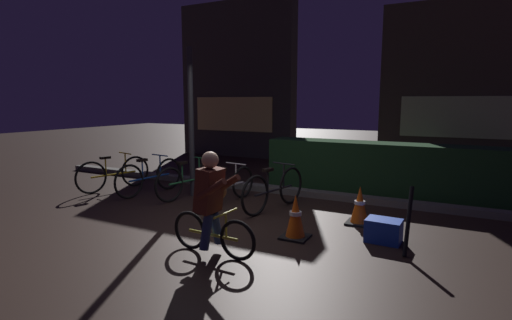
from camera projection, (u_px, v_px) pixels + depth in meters
The scene contains 16 objects.
ground_plane at pixel (226, 224), 5.87m from camera, with size 40.00×40.00×0.00m, color black.
sidewalk_curb at pixel (284, 190), 7.79m from camera, with size 12.00×0.24×0.12m, color #56544F.
hedge_row at pixel (386, 169), 7.70m from camera, with size 4.80×0.70×1.01m, color #19381C.
storefront_left at pixel (237, 81), 12.83m from camera, with size 4.02×0.54×4.98m.
storefront_right at pixel (460, 86), 10.51m from camera, with size 4.07×0.54×4.47m.
street_post at pixel (191, 123), 7.40m from camera, with size 0.10×0.10×2.81m, color #2D2D33.
parked_bike_leftmost at pixel (114, 174), 8.06m from camera, with size 0.52×1.59×0.75m.
parked_bike_left_mid at pixel (150, 177), 7.72m from camera, with size 0.46×1.62×0.75m.
parked_bike_center_left at pixel (189, 180), 7.44m from camera, with size 0.46×1.59×0.74m.
parked_bike_center_right at pixel (227, 185), 7.03m from camera, with size 0.46×1.50×0.70m.
parked_bike_right_mid at pixel (274, 189), 6.58m from camera, with size 0.48×1.64×0.77m.
traffic_cone_near at pixel (295, 217), 5.22m from camera, with size 0.36×0.36×0.60m.
traffic_cone_far at pixel (360, 206), 5.82m from camera, with size 0.36×0.36×0.57m.
blue_crate at pixel (384, 231), 5.10m from camera, with size 0.44×0.32×0.30m, color #193DB7.
cyclist at pixel (212, 203), 4.64m from camera, with size 1.19×0.53×1.25m.
closed_umbrella at pixel (408, 221), 4.70m from camera, with size 0.05×0.05×0.85m, color black.
Camera 1 is at (3.01, -4.82, 1.82)m, focal length 27.46 mm.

